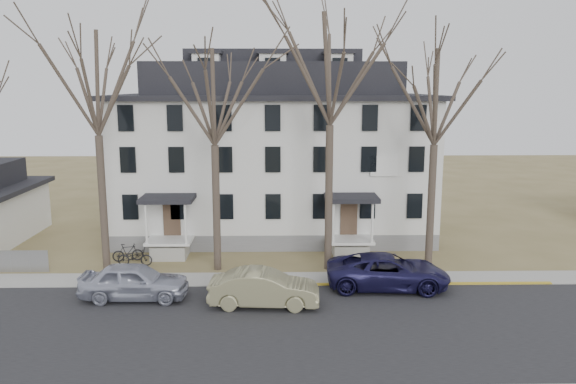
{
  "coord_description": "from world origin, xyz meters",
  "views": [
    {
      "loc": [
        -1.69,
        -19.46,
        9.83
      ],
      "look_at": [
        -1.19,
        9.0,
        4.42
      ],
      "focal_mm": 35.0,
      "sensor_mm": 36.0,
      "label": 1
    }
  ],
  "objects_px": {
    "tree_mid_left": "(213,90)",
    "car_navy": "(388,272)",
    "tree_far_left": "(95,75)",
    "bicycle_right": "(128,253)",
    "car_silver": "(134,282)",
    "boarding_house": "(274,153)",
    "bicycle_left": "(135,258)",
    "tree_mid_right": "(437,90)",
    "car_tan": "(264,289)",
    "tree_center": "(331,60)"
  },
  "relations": [
    {
      "from": "tree_mid_left",
      "to": "car_navy",
      "type": "height_order",
      "value": "tree_mid_left"
    },
    {
      "from": "tree_far_left",
      "to": "bicycle_right",
      "type": "bearing_deg",
      "value": 60.69
    },
    {
      "from": "tree_far_left",
      "to": "car_silver",
      "type": "xyz_separation_m",
      "value": [
        2.6,
        -4.32,
        -9.49
      ]
    },
    {
      "from": "boarding_house",
      "to": "bicycle_left",
      "type": "xyz_separation_m",
      "value": [
        -7.61,
        -7.61,
        -4.88
      ]
    },
    {
      "from": "tree_mid_left",
      "to": "tree_mid_right",
      "type": "height_order",
      "value": "same"
    },
    {
      "from": "tree_far_left",
      "to": "car_silver",
      "type": "distance_m",
      "value": 10.75
    },
    {
      "from": "car_tan",
      "to": "boarding_house",
      "type": "bearing_deg",
      "value": 1.87
    },
    {
      "from": "boarding_house",
      "to": "car_tan",
      "type": "height_order",
      "value": "boarding_house"
    },
    {
      "from": "tree_center",
      "to": "tree_mid_right",
      "type": "bearing_deg",
      "value": 0.0
    },
    {
      "from": "tree_far_left",
      "to": "car_silver",
      "type": "height_order",
      "value": "tree_far_left"
    },
    {
      "from": "car_silver",
      "to": "tree_mid_left",
      "type": "bearing_deg",
      "value": -37.54
    },
    {
      "from": "car_tan",
      "to": "bicycle_right",
      "type": "bearing_deg",
      "value": 53.12
    },
    {
      "from": "tree_center",
      "to": "car_silver",
      "type": "bearing_deg",
      "value": -155.35
    },
    {
      "from": "bicycle_left",
      "to": "car_navy",
      "type": "bearing_deg",
      "value": -105.7
    },
    {
      "from": "tree_mid_left",
      "to": "boarding_house",
      "type": "bearing_deg",
      "value": 69.8
    },
    {
      "from": "boarding_house",
      "to": "car_navy",
      "type": "height_order",
      "value": "boarding_house"
    },
    {
      "from": "tree_mid_left",
      "to": "bicycle_right",
      "type": "distance_m",
      "value": 10.57
    },
    {
      "from": "boarding_house",
      "to": "car_navy",
      "type": "relative_size",
      "value": 3.48
    },
    {
      "from": "car_tan",
      "to": "tree_far_left",
      "type": "bearing_deg",
      "value": 62.03
    },
    {
      "from": "boarding_house",
      "to": "bicycle_right",
      "type": "distance_m",
      "value": 11.7
    },
    {
      "from": "car_silver",
      "to": "bicycle_right",
      "type": "bearing_deg",
      "value": 18.37
    },
    {
      "from": "car_navy",
      "to": "bicycle_right",
      "type": "distance_m",
      "value": 14.6
    },
    {
      "from": "tree_mid_right",
      "to": "car_navy",
      "type": "distance_m",
      "value": 9.72
    },
    {
      "from": "car_navy",
      "to": "tree_mid_left",
      "type": "bearing_deg",
      "value": 74.22
    },
    {
      "from": "car_silver",
      "to": "tree_mid_right",
      "type": "bearing_deg",
      "value": -73.14
    },
    {
      "from": "car_tan",
      "to": "tree_mid_left",
      "type": "bearing_deg",
      "value": 30.1
    },
    {
      "from": "boarding_house",
      "to": "tree_center",
      "type": "bearing_deg",
      "value": -69.8
    },
    {
      "from": "boarding_house",
      "to": "car_tan",
      "type": "relative_size",
      "value": 4.2
    },
    {
      "from": "boarding_house",
      "to": "car_silver",
      "type": "distance_m",
      "value": 14.73
    },
    {
      "from": "car_silver",
      "to": "tree_far_left",
      "type": "bearing_deg",
      "value": 31.77
    },
    {
      "from": "car_navy",
      "to": "car_silver",
      "type": "bearing_deg",
      "value": 99.61
    },
    {
      "from": "car_silver",
      "to": "bicycle_right",
      "type": "relative_size",
      "value": 2.93
    },
    {
      "from": "boarding_house",
      "to": "car_navy",
      "type": "xyz_separation_m",
      "value": [
        5.67,
        -11.24,
        -4.55
      ]
    },
    {
      "from": "car_navy",
      "to": "bicycle_left",
      "type": "distance_m",
      "value": 13.77
    },
    {
      "from": "tree_center",
      "to": "boarding_house",
      "type": "bearing_deg",
      "value": 110.2
    },
    {
      "from": "tree_center",
      "to": "car_tan",
      "type": "xyz_separation_m",
      "value": [
        -3.35,
        -5.27,
        -10.27
      ]
    },
    {
      "from": "tree_far_left",
      "to": "tree_center",
      "type": "distance_m",
      "value": 12.02
    },
    {
      "from": "tree_mid_right",
      "to": "car_tan",
      "type": "xyz_separation_m",
      "value": [
        -8.85,
        -5.27,
        -8.79
      ]
    },
    {
      "from": "bicycle_left",
      "to": "tree_far_left",
      "type": "bearing_deg",
      "value": 111.1
    },
    {
      "from": "bicycle_right",
      "to": "car_silver",
      "type": "bearing_deg",
      "value": -176.35
    },
    {
      "from": "tree_mid_left",
      "to": "bicycle_right",
      "type": "xyz_separation_m",
      "value": [
        -5.22,
        1.39,
        -9.09
      ]
    },
    {
      "from": "tree_mid_right",
      "to": "car_silver",
      "type": "height_order",
      "value": "tree_mid_right"
    },
    {
      "from": "tree_far_left",
      "to": "bicycle_right",
      "type": "relative_size",
      "value": 8.07
    },
    {
      "from": "car_tan",
      "to": "bicycle_right",
      "type": "relative_size",
      "value": 2.91
    },
    {
      "from": "car_silver",
      "to": "bicycle_right",
      "type": "xyz_separation_m",
      "value": [
        -1.82,
        5.71,
        -0.34
      ]
    },
    {
      "from": "tree_mid_right",
      "to": "car_navy",
      "type": "relative_size",
      "value": 2.13
    },
    {
      "from": "car_tan",
      "to": "bicycle_left",
      "type": "xyz_separation_m",
      "value": [
        -7.26,
        5.81,
        -0.32
      ]
    },
    {
      "from": "car_tan",
      "to": "tree_center",
      "type": "bearing_deg",
      "value": -29.09
    },
    {
      "from": "boarding_house",
      "to": "car_tan",
      "type": "distance_m",
      "value": 14.18
    },
    {
      "from": "bicycle_right",
      "to": "bicycle_left",
      "type": "bearing_deg",
      "value": -158.2
    }
  ]
}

